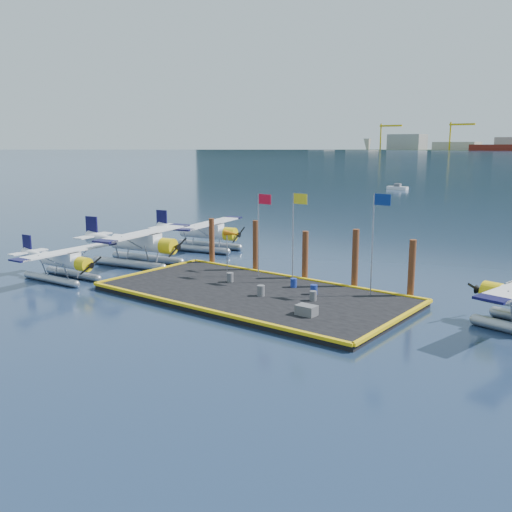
{
  "coord_description": "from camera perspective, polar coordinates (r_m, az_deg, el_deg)",
  "views": [
    {
      "loc": [
        22.22,
        -28.48,
        9.9
      ],
      "look_at": [
        -1.33,
        2.0,
        2.31
      ],
      "focal_mm": 40.0,
      "sensor_mm": 36.0,
      "label": 1
    }
  ],
  "objects": [
    {
      "name": "piling_3",
      "position": [
        39.01,
        9.88,
        -0.47
      ],
      "size": [
        0.44,
        0.44,
        4.3
      ],
      "primitive_type": "cylinder",
      "color": "#4F2D16",
      "rests_on": "ground"
    },
    {
      "name": "drum_0",
      "position": [
        39.87,
        -2.61,
        -2.15
      ],
      "size": [
        0.47,
        0.47,
        0.66
      ],
      "primitive_type": "cylinder",
      "color": "#56565A",
      "rests_on": "dock"
    },
    {
      "name": "piling_1",
      "position": [
        43.54,
        -0.04,
        0.83
      ],
      "size": [
        0.44,
        0.44,
        4.2
      ],
      "primitive_type": "cylinder",
      "color": "#4F2D16",
      "rests_on": "ground"
    },
    {
      "name": "seaplane_a",
      "position": [
        44.05,
        -18.63,
        -0.67
      ],
      "size": [
        7.77,
        8.57,
        3.04
      ],
      "rotation": [
        0.0,
        0.0,
        -1.5
      ],
      "color": "#91959E",
      "rests_on": "ground"
    },
    {
      "name": "drum_5",
      "position": [
        38.5,
        3.79,
        -2.69
      ],
      "size": [
        0.43,
        0.43,
        0.61
      ],
      "primitive_type": "cylinder",
      "color": "navy",
      "rests_on": "dock"
    },
    {
      "name": "seaplane_c",
      "position": [
        53.81,
        -4.96,
        2.19
      ],
      "size": [
        9.29,
        10.11,
        3.58
      ],
      "rotation": [
        0.0,
        0.0,
        -1.37
      ],
      "color": "#91959E",
      "rests_on": "ground"
    },
    {
      "name": "flagpole_blue",
      "position": [
        36.19,
        11.9,
        2.63
      ],
      "size": [
        1.14,
        0.08,
        6.5
      ],
      "color": "#95949C",
      "rests_on": "dock"
    },
    {
      "name": "dock_bumpers",
      "position": [
        37.33,
        -0.26,
        -3.45
      ],
      "size": [
        20.25,
        10.25,
        0.18
      ],
      "primitive_type": null,
      "color": "gold",
      "rests_on": "dock"
    },
    {
      "name": "piling_2",
      "position": [
        41.03,
        4.93,
        -0.13
      ],
      "size": [
        0.44,
        0.44,
        3.8
      ],
      "primitive_type": "cylinder",
      "color": "#4F2D16",
      "rests_on": "ground"
    },
    {
      "name": "piling_4",
      "position": [
        37.39,
        15.29,
        -1.44
      ],
      "size": [
        0.44,
        0.44,
        4.0
      ],
      "primitive_type": "cylinder",
      "color": "#4F2D16",
      "rests_on": "ground"
    },
    {
      "name": "flagpole_red",
      "position": [
        40.9,
        0.48,
        3.42
      ],
      "size": [
        1.14,
        0.08,
        6.0
      ],
      "color": "#95949C",
      "rests_on": "dock"
    },
    {
      "name": "dock",
      "position": [
        37.4,
        -0.26,
        -3.88
      ],
      "size": [
        20.0,
        10.0,
        0.4
      ],
      "primitive_type": "cube",
      "color": "black",
      "rests_on": "ground"
    },
    {
      "name": "drum_3",
      "position": [
        36.25,
        0.5,
        -3.48
      ],
      "size": [
        0.48,
        0.48,
        0.68
      ],
      "primitive_type": "cylinder",
      "color": "#56565A",
      "rests_on": "dock"
    },
    {
      "name": "windsock",
      "position": [
        42.76,
        -2.44,
        2.17
      ],
      "size": [
        1.4,
        0.44,
        3.12
      ],
      "color": "#95949C",
      "rests_on": "dock"
    },
    {
      "name": "drum_4",
      "position": [
        35.33,
        5.73,
        -3.99
      ],
      "size": [
        0.43,
        0.43,
        0.61
      ],
      "primitive_type": "cylinder",
      "color": "#56565A",
      "rests_on": "dock"
    },
    {
      "name": "flagpole_yellow",
      "position": [
        39.16,
        3.97,
        3.22
      ],
      "size": [
        1.14,
        0.08,
        6.2
      ],
      "color": "#95949C",
      "rests_on": "dock"
    },
    {
      "name": "seaplane_b",
      "position": [
        47.88,
        -11.37,
        1.01
      ],
      "size": [
        9.78,
        10.69,
        3.78
      ],
      "rotation": [
        0.0,
        0.0,
        -1.39
      ],
      "color": "#91959E",
      "rests_on": "ground"
    },
    {
      "name": "drum_2",
      "position": [
        36.79,
        5.8,
        -3.36
      ],
      "size": [
        0.45,
        0.45,
        0.63
      ],
      "primitive_type": "cylinder",
      "color": "navy",
      "rests_on": "dock"
    },
    {
      "name": "crate",
      "position": [
        32.39,
        5.07,
        -5.42
      ],
      "size": [
        1.15,
        0.76,
        0.57
      ],
      "primitive_type": "cube",
      "color": "#56565A",
      "rests_on": "dock"
    },
    {
      "name": "ground",
      "position": [
        37.45,
        -0.26,
        -4.17
      ],
      "size": [
        4000.0,
        4000.0,
        0.0
      ],
      "primitive_type": "plane",
      "color": "#162A43",
      "rests_on": "ground"
    },
    {
      "name": "piling_0",
      "position": [
        46.41,
        -4.44,
        1.32
      ],
      "size": [
        0.44,
        0.44,
        4.0
      ],
      "primitive_type": "cylinder",
      "color": "#4F2D16",
      "rests_on": "ground"
    }
  ]
}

